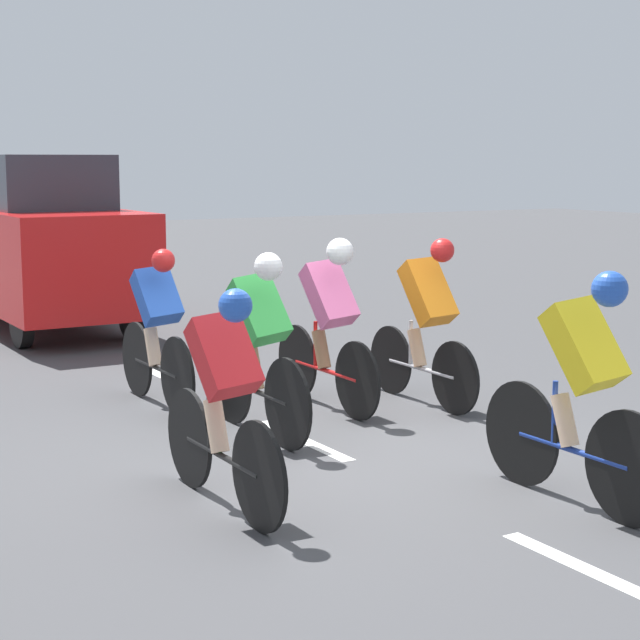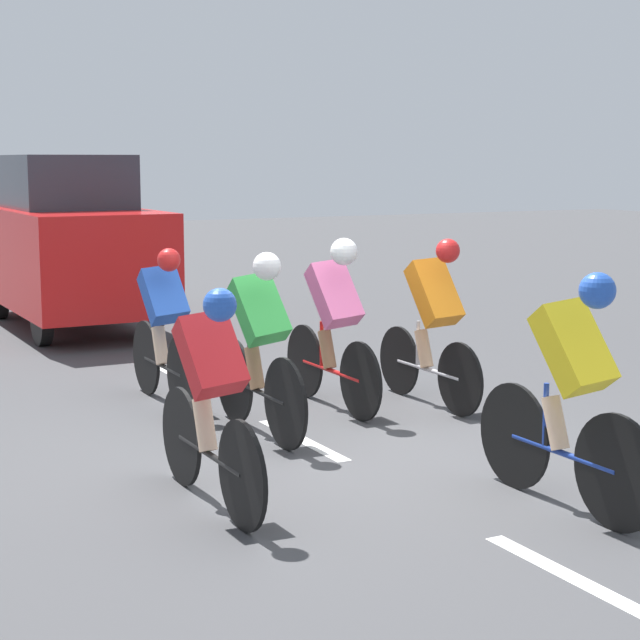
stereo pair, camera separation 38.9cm
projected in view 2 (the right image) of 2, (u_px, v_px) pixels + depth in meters
name	position (u px, v px, depth m)	size (l,w,h in m)	color
ground_plane	(326.00, 452.00, 8.11)	(60.00, 60.00, 0.00)	#424244
lane_stripe_near	(574.00, 578.00, 5.66)	(0.12, 1.40, 0.01)	white
lane_stripe_mid	(302.00, 439.00, 8.46)	(0.12, 1.40, 0.01)	white
lane_stripe_far	(166.00, 370.00, 11.26)	(0.12, 1.40, 0.01)	white
cyclist_red	(211.00, 394.00, 6.67)	(0.37, 1.70, 1.44)	black
cyclist_orange	(433.00, 319.00, 9.49)	(0.35, 1.64, 1.53)	black
cyclist_pink	(334.00, 319.00, 9.35)	(0.37, 1.73, 1.54)	black
cyclist_yellow	(570.00, 388.00, 6.62)	(0.37, 1.69, 1.54)	black
cyclist_blue	(164.00, 325.00, 9.52)	(0.36, 1.67, 1.44)	black
cyclist_green	(259.00, 341.00, 8.43)	(0.39, 1.70, 1.51)	black
support_car	(68.00, 243.00, 14.03)	(1.70, 4.02, 2.26)	black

